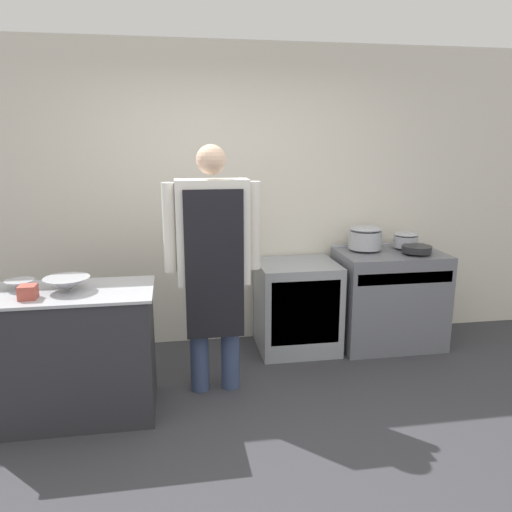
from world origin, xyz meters
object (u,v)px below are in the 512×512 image
at_px(sauce_pot, 406,240).
at_px(saute_pan, 417,249).
at_px(fridge_unit, 297,306).
at_px(stock_pot, 365,237).
at_px(plastic_tub, 28,292).
at_px(stove, 388,298).
at_px(mixing_bowl, 67,284).
at_px(person_cook, 213,254).

bearing_deg(sauce_pot, saute_pan, -90.00).
relative_size(fridge_unit, stock_pot, 2.70).
bearing_deg(plastic_tub, stock_pot, 21.94).
height_order(stove, plastic_tub, plastic_tub).
bearing_deg(sauce_pot, plastic_tub, -160.71).
distance_m(plastic_tub, stock_pot, 2.85).
relative_size(fridge_unit, mixing_bowl, 2.69).
distance_m(person_cook, stock_pot, 1.62).
height_order(saute_pan, sauce_pot, sauce_pot).
bearing_deg(person_cook, mixing_bowl, -168.34).
distance_m(stove, fridge_unit, 0.86).
xyz_separation_m(fridge_unit, plastic_tub, (-1.99, -0.98, 0.53)).
xyz_separation_m(plastic_tub, stock_pot, (2.64, 1.06, 0.06)).
height_order(plastic_tub, stock_pot, stock_pot).
height_order(fridge_unit, stock_pot, stock_pot).
bearing_deg(stock_pot, person_cook, -153.39).
bearing_deg(fridge_unit, person_cook, -141.01).
relative_size(stove, sauce_pot, 4.26).
height_order(mixing_bowl, stock_pot, stock_pot).
xyz_separation_m(stove, person_cook, (-1.66, -0.61, 0.62)).
bearing_deg(person_cook, fridge_unit, 38.99).
bearing_deg(fridge_unit, stove, -2.14).
distance_m(stock_pot, sauce_pot, 0.40).
xyz_separation_m(plastic_tub, sauce_pot, (3.04, 1.06, 0.03)).
relative_size(fridge_unit, plastic_tub, 7.57).
xyz_separation_m(fridge_unit, saute_pan, (1.05, -0.14, 0.52)).
bearing_deg(fridge_unit, plastic_tub, -153.68).
height_order(mixing_bowl, sauce_pot, sauce_pot).
relative_size(fridge_unit, sauce_pot, 3.66).
relative_size(plastic_tub, saute_pan, 0.41).
bearing_deg(stove, stock_pot, 152.03).
distance_m(plastic_tub, saute_pan, 3.15).
height_order(stock_pot, sauce_pot, stock_pot).
xyz_separation_m(fridge_unit, person_cook, (-0.80, -0.65, 0.66)).
distance_m(fridge_unit, plastic_tub, 2.28).
relative_size(mixing_bowl, sauce_pot, 1.36).
xyz_separation_m(stove, sauce_pot, (0.19, 0.11, 0.53)).
height_order(plastic_tub, sauce_pot, sauce_pot).
bearing_deg(plastic_tub, sauce_pot, 19.29).
height_order(fridge_unit, mixing_bowl, mixing_bowl).
xyz_separation_m(person_cook, saute_pan, (1.85, 0.51, -0.14)).
xyz_separation_m(person_cook, mixing_bowl, (-0.98, -0.20, -0.12)).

